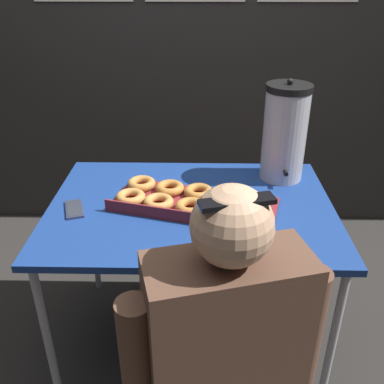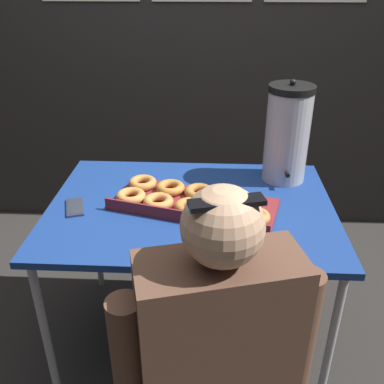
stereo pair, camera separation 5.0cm
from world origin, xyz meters
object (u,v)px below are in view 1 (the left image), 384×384
object	(u,v)px
coffee_urn	(285,133)
cell_phone	(74,209)
donut_box	(190,201)
person_seated	(224,378)

from	to	relation	value
coffee_urn	cell_phone	xyz separation A→B (m)	(-0.88, -0.32, -0.21)
donut_box	person_seated	xyz separation A→B (m)	(0.12, -0.67, -0.22)
coffee_urn	cell_phone	world-z (taller)	coffee_urn
donut_box	cell_phone	xyz separation A→B (m)	(-0.47, -0.04, -0.02)
cell_phone	person_seated	distance (m)	0.88
coffee_urn	cell_phone	bearing A→B (deg)	-159.91
coffee_urn	cell_phone	size ratio (longest dim) A/B	2.88
donut_box	coffee_urn	distance (m)	0.54
donut_box	cell_phone	bearing A→B (deg)	-159.92
coffee_urn	person_seated	distance (m)	1.08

